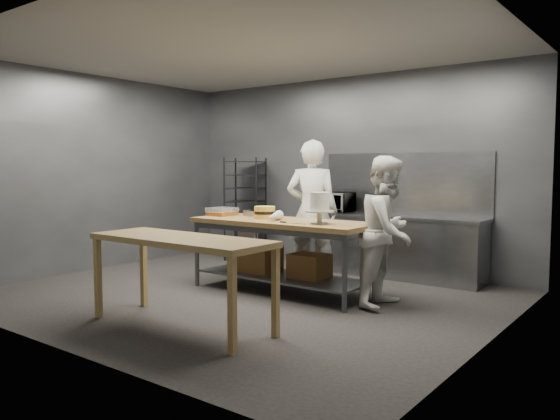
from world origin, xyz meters
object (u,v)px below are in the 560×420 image
at_px(microwave, 335,202).
at_px(frosted_cake_stand, 320,204).
at_px(speed_rack, 246,209).
at_px(chef_behind, 312,211).
at_px(chef_right, 388,231).
at_px(work_table, 281,247).
at_px(near_counter, 181,246).
at_px(layer_cake, 265,213).

distance_m(microwave, frosted_cake_stand, 2.09).
distance_m(speed_rack, microwave, 1.77).
bearing_deg(chef_behind, microwave, -97.80).
bearing_deg(chef_right, frosted_cake_stand, 110.08).
bearing_deg(work_table, chef_right, 6.52).
xyz_separation_m(work_table, speed_rack, (-2.02, 1.65, 0.28)).
relative_size(near_counter, frosted_cake_stand, 5.34).
distance_m(work_table, layer_cake, 0.50).
xyz_separation_m(chef_behind, layer_cake, (-0.25, -0.73, 0.02)).
distance_m(speed_rack, frosted_cake_stand, 3.24).
height_order(work_table, near_counter, work_table).
distance_m(work_table, chef_behind, 0.83).
xyz_separation_m(chef_right, microwave, (-1.66, 1.57, 0.19)).
relative_size(chef_right, layer_cake, 6.29).
height_order(near_counter, layer_cake, layer_cake).
height_order(speed_rack, frosted_cake_stand, speed_rack).
distance_m(chef_right, layer_cake, 1.68).
bearing_deg(layer_cake, work_table, 1.62).
relative_size(chef_right, microwave, 3.16).
distance_m(frosted_cake_stand, layer_cake, 0.95).
relative_size(near_counter, chef_behind, 1.02).
bearing_deg(work_table, microwave, 98.77).
bearing_deg(layer_cake, chef_behind, 71.23).
xyz_separation_m(speed_rack, microwave, (1.75, 0.08, 0.19)).
bearing_deg(speed_rack, chef_right, -23.61).
xyz_separation_m(work_table, frosted_cake_stand, (0.66, -0.14, 0.58)).
height_order(work_table, speed_rack, speed_rack).
relative_size(chef_behind, chef_right, 1.14).
xyz_separation_m(near_counter, microwave, (-0.40, 3.57, 0.24)).
distance_m(chef_right, microwave, 2.30).
bearing_deg(chef_right, work_table, 94.33).
bearing_deg(chef_behind, frosted_cake_stand, 106.64).
height_order(near_counter, speed_rack, speed_rack).
bearing_deg(work_table, frosted_cake_stand, -11.91).
bearing_deg(frosted_cake_stand, near_counter, -107.26).
bearing_deg(near_counter, layer_cake, 102.48).
xyz_separation_m(near_counter, frosted_cake_stand, (0.53, 1.70, 0.34)).
bearing_deg(chef_right, microwave, 44.40).
height_order(near_counter, microwave, microwave).
relative_size(speed_rack, layer_cake, 6.42).
height_order(chef_right, microwave, chef_right).
distance_m(near_counter, chef_right, 2.36).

